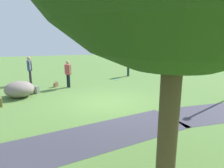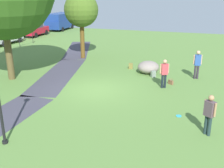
{
  "view_description": "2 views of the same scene",
  "coord_description": "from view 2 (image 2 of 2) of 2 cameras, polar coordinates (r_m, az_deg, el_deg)",
  "views": [
    {
      "loc": [
        2.21,
        8.95,
        3.13
      ],
      "look_at": [
        -0.03,
        0.89,
        1.12
      ],
      "focal_mm": 33.21,
      "sensor_mm": 36.0,
      "label": 1
    },
    {
      "loc": [
        -12.7,
        -5.27,
        5.09
      ],
      "look_at": [
        -0.79,
        -1.26,
        0.72
      ],
      "focal_mm": 42.5,
      "sensor_mm": 36.0,
      "label": 2
    }
  ],
  "objects": [
    {
      "name": "frisbee_on_grass",
      "position": [
        11.92,
        14.16,
        -6.68
      ],
      "size": [
        0.24,
        0.24,
        0.02
      ],
      "color": "#2CA3CF",
      "rests_on": "ground"
    },
    {
      "name": "lawn_boulder",
      "position": [
        17.66,
        7.83,
        3.61
      ],
      "size": [
        1.79,
        1.75,
        0.81
      ],
      "color": "gray",
      "rests_on": "ground"
    },
    {
      "name": "backpack_by_boulder",
      "position": [
        16.91,
        8.85,
        2.11
      ],
      "size": [
        0.35,
        0.35,
        0.4
      ],
      "color": "gray",
      "rests_on": "ground"
    },
    {
      "name": "parked_sedan_red",
      "position": [
        34.15,
        -16.3,
        11.22
      ],
      "size": [
        4.13,
        1.95,
        1.56
      ],
      "color": "red",
      "rests_on": "ground"
    },
    {
      "name": "footpath_segment_mid",
      "position": [
        17.66,
        -11.26,
        2.06
      ],
      "size": [
        8.23,
        3.69,
        0.01
      ],
      "color": "#3F3C4A",
      "rests_on": "ground"
    },
    {
      "name": "footpath_segment_far",
      "position": [
        25.26,
        -7.3,
        7.41
      ],
      "size": [
        8.17,
        4.6,
        0.01
      ],
      "color": "#3F3C4A",
      "rests_on": "ground"
    },
    {
      "name": "handbag_on_grass",
      "position": [
        15.79,
        12.52,
        0.44
      ],
      "size": [
        0.38,
        0.38,
        0.31
      ],
      "color": "brown",
      "rests_on": "ground"
    },
    {
      "name": "passerby_on_path",
      "position": [
        10.39,
        20.22,
        -5.75
      ],
      "size": [
        0.41,
        0.43,
        1.6
      ],
      "color": "#203233",
      "rests_on": "ground"
    },
    {
      "name": "delivery_van",
      "position": [
        39.21,
        -11.13,
        13.23
      ],
      "size": [
        5.2,
        2.57,
        2.3
      ],
      "color": "navy",
      "rests_on": "ground"
    },
    {
      "name": "parked_hatchback_blue",
      "position": [
        29.6,
        -22.12,
        9.47
      ],
      "size": [
        4.06,
        1.84,
        1.56
      ],
      "color": "silver",
      "rests_on": "ground"
    },
    {
      "name": "spare_backpack_on_lawn",
      "position": [
        18.61,
        4.05,
        3.87
      ],
      "size": [
        0.3,
        0.31,
        0.4
      ],
      "color": "olive",
      "rests_on": "ground"
    },
    {
      "name": "ground_plane",
      "position": [
        14.66,
        -3.69,
        -1.18
      ],
      "size": [
        48.0,
        48.0,
        0.0
      ],
      "primitive_type": "plane",
      "color": "#59803B"
    },
    {
      "name": "young_tree_near_path",
      "position": [
        21.38,
        -6.62,
        15.47
      ],
      "size": [
        2.65,
        2.65,
        5.12
      ],
      "color": "brown",
      "rests_on": "ground"
    },
    {
      "name": "woman_with_handbag",
      "position": [
        14.88,
        11.19,
        2.6
      ],
      "size": [
        0.38,
        0.47,
        1.63
      ],
      "color": "black",
      "rests_on": "ground"
    },
    {
      "name": "man_near_boulder",
      "position": [
        16.99,
        17.89,
        4.42
      ],
      "size": [
        0.33,
        0.5,
        1.77
      ],
      "color": "#302733",
      "rests_on": "ground"
    }
  ]
}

